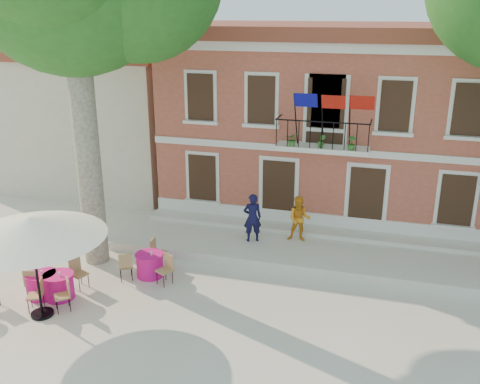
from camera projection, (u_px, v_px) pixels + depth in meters
name	position (u px, v px, depth m)	size (l,w,h in m)	color
ground	(219.00, 310.00, 15.13)	(90.00, 90.00, 0.00)	beige
main_building	(337.00, 116.00, 22.44)	(13.50, 9.59, 7.50)	#C35946
neighbor_west	(106.00, 111.00, 26.55)	(9.40, 9.40, 6.40)	beige
terrace	(313.00, 250.00, 18.55)	(14.00, 3.40, 0.30)	silver
patio_umbrella	(30.00, 228.00, 14.03)	(3.95, 3.95, 2.94)	black
pedestrian_navy	(252.00, 218.00, 18.62)	(0.64, 0.42, 1.75)	black
pedestrian_orange	(299.00, 219.00, 18.67)	(0.80, 0.62, 1.64)	orange
cafe_table_0	(42.00, 284.00, 15.71)	(1.13, 1.93, 0.95)	#EA169E
cafe_table_1	(59.00, 285.00, 15.63)	(1.77, 1.84, 0.95)	#EA169E
cafe_table_3	(150.00, 264.00, 16.92)	(1.87, 1.65, 0.95)	#EA169E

